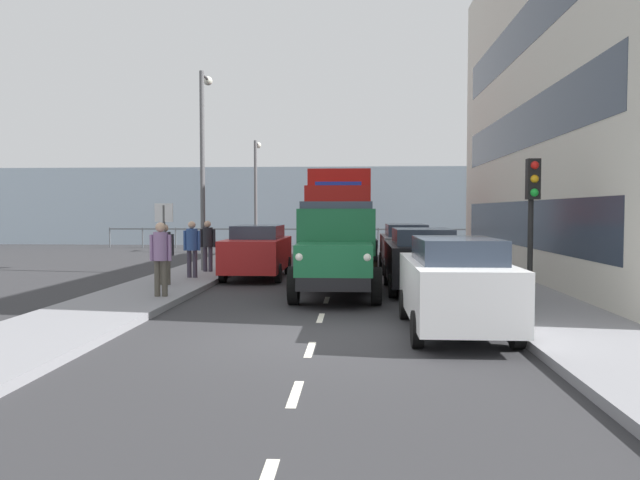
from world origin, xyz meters
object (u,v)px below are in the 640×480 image
object	(u,v)px
car_red_oppositeside_0	(258,251)
pedestrian_couple_a	(165,249)
car_black_kerbside_1	(421,259)
pedestrian_in_dark_coat	(161,253)
pedestrian_by_lamp	(192,244)
street_sign	(164,230)
lamp_post_promenade	(203,153)
truck_vintage_green	(337,251)
lorry_cargo_red	(340,214)
traffic_light_near	(532,198)
lamp_post_far	(256,184)
car_white_kerbside_near	(454,283)
car_grey_kerbside_2	(405,247)
pedestrian_with_bag	(208,242)

from	to	relation	value
car_red_oppositeside_0	pedestrian_couple_a	size ratio (longest dim) A/B	2.54
car_black_kerbside_1	pedestrian_in_dark_coat	size ratio (longest dim) A/B	2.35
pedestrian_by_lamp	street_sign	xyz separation A→B (m)	(0.18, 2.19, 0.51)
pedestrian_by_lamp	street_sign	size ratio (longest dim) A/B	0.77
pedestrian_couple_a	lamp_post_promenade	bearing A→B (deg)	-90.30
car_black_kerbside_1	pedestrian_couple_a	xyz separation A→B (m)	(7.07, 0.11, 0.24)
truck_vintage_green	car_red_oppositeside_0	size ratio (longest dim) A/B	1.32
pedestrian_in_dark_coat	street_sign	distance (m)	2.12
car_black_kerbside_1	lamp_post_promenade	bearing A→B (deg)	-31.31
lorry_cargo_red	pedestrian_by_lamp	xyz separation A→B (m)	(4.35, 7.70, -0.91)
traffic_light_near	truck_vintage_green	bearing A→B (deg)	-20.52
pedestrian_couple_a	traffic_light_near	size ratio (longest dim) A/B	0.53
lamp_post_far	pedestrian_by_lamp	bearing A→B (deg)	90.72
car_white_kerbside_near	car_red_oppositeside_0	xyz separation A→B (m)	(4.99, -8.80, 0.00)
car_black_kerbside_1	pedestrian_in_dark_coat	xyz separation A→B (m)	(6.44, 2.43, 0.30)
traffic_light_near	lamp_post_far	xyz separation A→B (m)	(9.11, -17.95, 1.11)
car_grey_kerbside_2	car_red_oppositeside_0	distance (m)	5.55
lamp_post_promenade	lorry_cargo_red	bearing A→B (deg)	-131.67
truck_vintage_green	car_black_kerbside_1	size ratio (longest dim) A/B	1.35
pedestrian_in_dark_coat	pedestrian_couple_a	size ratio (longest dim) A/B	1.05
pedestrian_in_dark_coat	lamp_post_promenade	world-z (taller)	lamp_post_promenade
lorry_cargo_red	car_black_kerbside_1	distance (m)	9.83
pedestrian_couple_a	lamp_post_promenade	distance (m)	5.35
lorry_cargo_red	car_red_oppositeside_0	bearing A→B (deg)	68.35
pedestrian_couple_a	pedestrian_by_lamp	distance (m)	1.88
traffic_light_near	street_sign	xyz separation A→B (m)	(9.12, -2.46, -0.79)
car_red_oppositeside_0	pedestrian_by_lamp	world-z (taller)	pedestrian_by_lamp
pedestrian_couple_a	lamp_post_far	xyz separation A→B (m)	(-0.11, -15.15, 2.44)
truck_vintage_green	pedestrian_in_dark_coat	xyz separation A→B (m)	(4.17, 1.17, 0.02)
lamp_post_promenade	car_grey_kerbside_2	bearing A→B (deg)	-170.14
truck_vintage_green	street_sign	distance (m)	4.81
lorry_cargo_red	car_white_kerbside_near	xyz separation A→B (m)	(-2.46, 15.18, -1.18)
pedestrian_with_bag	pedestrian_by_lamp	bearing A→B (deg)	89.15
car_black_kerbside_1	car_grey_kerbside_2	xyz separation A→B (m)	(0.00, -5.51, -0.00)
car_white_kerbside_near	pedestrian_couple_a	size ratio (longest dim) A/B	2.53
car_black_kerbside_1	car_red_oppositeside_0	world-z (taller)	same
truck_vintage_green	pedestrian_by_lamp	distance (m)	5.44
traffic_light_near	pedestrian_couple_a	bearing A→B (deg)	-16.86
pedestrian_couple_a	pedestrian_by_lamp	bearing A→B (deg)	-98.32
car_red_oppositeside_0	pedestrian_in_dark_coat	distance (m)	5.70
lamp_post_promenade	street_sign	distance (m)	5.35
pedestrian_in_dark_coat	lorry_cargo_red	bearing A→B (deg)	-108.54
car_red_oppositeside_0	lamp_post_promenade	size ratio (longest dim) A/B	0.63
truck_vintage_green	lamp_post_promenade	xyz separation A→B (m)	(4.78, -5.54, 3.01)
lorry_cargo_red	pedestrian_in_dark_coat	distance (m)	12.56
truck_vintage_green	lorry_cargo_red	world-z (taller)	lorry_cargo_red
car_grey_kerbside_2	street_sign	xyz separation A→B (m)	(6.98, 5.95, 0.79)
lamp_post_far	car_red_oppositeside_0	bearing A→B (deg)	99.40
street_sign	lamp_post_far	bearing A→B (deg)	-90.03
car_black_kerbside_1	lamp_post_far	xyz separation A→B (m)	(6.97, -15.05, 2.69)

